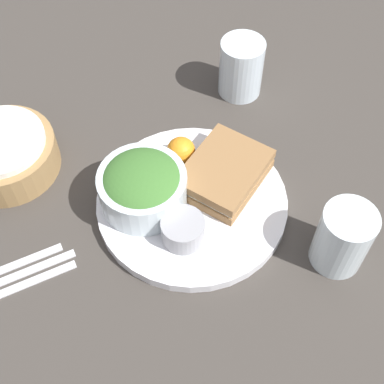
% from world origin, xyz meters
% --- Properties ---
extents(ground_plane, '(4.00, 4.00, 0.00)m').
position_xyz_m(ground_plane, '(0.00, 0.00, 0.00)').
color(ground_plane, '#3D3833').
extents(plate, '(0.29, 0.29, 0.02)m').
position_xyz_m(plate, '(0.00, 0.00, 0.01)').
color(plate, silver).
rests_on(plate, ground_plane).
extents(sandwich, '(0.16, 0.13, 0.04)m').
position_xyz_m(sandwich, '(0.06, -0.01, 0.04)').
color(sandwich, olive).
rests_on(sandwich, plate).
extents(salad_bowl, '(0.13, 0.13, 0.07)m').
position_xyz_m(salad_bowl, '(-0.05, 0.05, 0.05)').
color(salad_bowl, silver).
rests_on(salad_bowl, plate).
extents(dressing_cup, '(0.06, 0.06, 0.04)m').
position_xyz_m(dressing_cup, '(-0.05, -0.04, 0.04)').
color(dressing_cup, '#99999E').
rests_on(dressing_cup, plate).
extents(orange_wedge, '(0.05, 0.05, 0.05)m').
position_xyz_m(orange_wedge, '(0.04, 0.07, 0.04)').
color(orange_wedge, orange).
rests_on(orange_wedge, plate).
extents(drink_glass, '(0.08, 0.08, 0.11)m').
position_xyz_m(drink_glass, '(0.24, 0.12, 0.05)').
color(drink_glass, silver).
rests_on(drink_glass, ground_plane).
extents(bread_basket, '(0.17, 0.17, 0.07)m').
position_xyz_m(bread_basket, '(-0.16, 0.26, 0.03)').
color(bread_basket, '#997547').
rests_on(bread_basket, ground_plane).
extents(fork, '(0.18, 0.07, 0.01)m').
position_xyz_m(fork, '(-0.28, 0.07, 0.00)').
color(fork, silver).
rests_on(fork, ground_plane).
extents(knife, '(0.19, 0.07, 0.01)m').
position_xyz_m(knife, '(-0.27, 0.09, 0.00)').
color(knife, silver).
rests_on(knife, ground_plane).
extents(spoon, '(0.16, 0.06, 0.01)m').
position_xyz_m(spoon, '(-0.27, 0.11, 0.00)').
color(spoon, silver).
rests_on(spoon, ground_plane).
extents(water_glass, '(0.08, 0.08, 0.11)m').
position_xyz_m(water_glass, '(0.09, -0.21, 0.05)').
color(water_glass, silver).
rests_on(water_glass, ground_plane).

